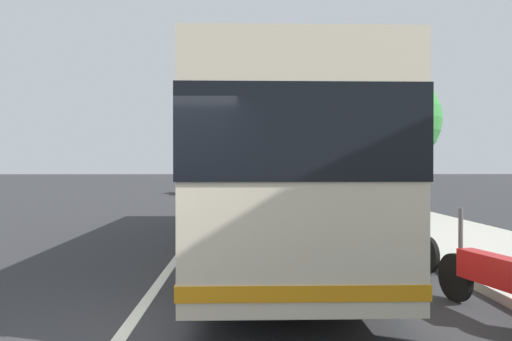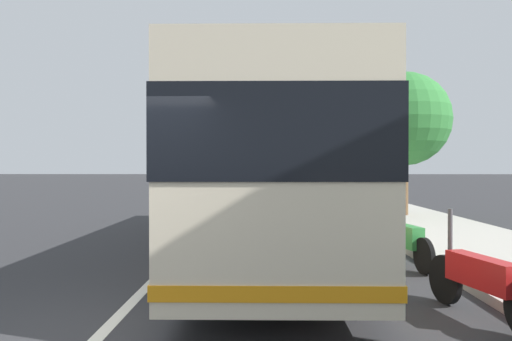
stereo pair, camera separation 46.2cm
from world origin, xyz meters
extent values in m
plane|color=#2D2D30|center=(0.00, 0.00, 0.00)|extent=(220.00, 220.00, 0.00)
cube|color=#B2ADA3|center=(10.00, -6.53, 0.07)|extent=(110.00, 3.60, 0.14)
cube|color=silver|center=(10.00, 0.00, 0.00)|extent=(110.00, 0.16, 0.01)
cube|color=beige|center=(5.57, -1.89, 1.77)|extent=(12.11, 2.47, 2.85)
cube|color=black|center=(5.57, -1.89, 2.16)|extent=(12.15, 2.51, 0.97)
cube|color=orange|center=(5.57, -1.89, 0.60)|extent=(12.14, 2.50, 0.16)
cylinder|color=black|center=(9.44, -0.76, 0.50)|extent=(1.00, 0.30, 1.00)
cylinder|color=black|center=(9.44, -3.02, 0.50)|extent=(1.00, 0.30, 1.00)
cylinder|color=black|center=(1.69, -0.77, 0.50)|extent=(1.00, 0.30, 1.00)
cylinder|color=black|center=(1.69, -3.03, 0.50)|extent=(1.00, 0.30, 1.00)
cylinder|color=black|center=(1.35, -4.18, 0.32)|extent=(0.65, 0.22, 0.65)
cube|color=red|center=(0.64, -4.35, 0.57)|extent=(1.12, 0.48, 0.36)
cylinder|color=#4C4C51|center=(1.24, -4.21, 0.92)|extent=(0.06, 0.06, 0.70)
cylinder|color=black|center=(4.53, -4.22, 0.31)|extent=(0.63, 0.19, 0.62)
cylinder|color=black|center=(3.11, -4.48, 0.31)|extent=(0.63, 0.19, 0.62)
cube|color=#338C3F|center=(3.82, -4.35, 0.56)|extent=(1.11, 0.43, 0.39)
cylinder|color=#4C4C51|center=(4.43, -4.24, 0.91)|extent=(0.06, 0.06, 0.70)
cube|color=gray|center=(28.51, -2.31, 0.53)|extent=(4.06, 1.91, 0.71)
cube|color=black|center=(28.25, -2.31, 1.16)|extent=(2.11, 1.74, 0.55)
cylinder|color=black|center=(29.85, -1.46, 0.32)|extent=(0.64, 0.22, 0.64)
cylinder|color=black|center=(29.84, -3.18, 0.32)|extent=(0.64, 0.22, 0.64)
cylinder|color=black|center=(27.18, -1.44, 0.32)|extent=(0.64, 0.22, 0.64)
cylinder|color=black|center=(27.17, -3.17, 0.32)|extent=(0.64, 0.22, 0.64)
cube|color=gray|center=(27.53, 1.46, 0.55)|extent=(4.47, 1.85, 0.73)
cube|color=black|center=(27.80, 1.45, 1.21)|extent=(2.34, 1.65, 0.59)
cylinder|color=black|center=(26.05, 0.71, 0.32)|extent=(0.65, 0.24, 0.64)
cylinder|color=black|center=(26.09, 2.28, 0.32)|extent=(0.65, 0.24, 0.64)
cylinder|color=black|center=(28.97, 0.63, 0.32)|extent=(0.65, 0.24, 0.64)
cylinder|color=black|center=(29.01, 2.21, 0.32)|extent=(0.65, 0.24, 0.64)
cube|color=gray|center=(48.33, -1.66, 0.56)|extent=(4.49, 1.91, 0.76)
cube|color=black|center=(48.26, -1.66, 1.24)|extent=(2.49, 1.70, 0.59)
cylinder|color=black|center=(49.77, -0.81, 0.32)|extent=(0.65, 0.24, 0.64)
cylinder|color=black|center=(49.82, -2.41, 0.32)|extent=(0.65, 0.24, 0.64)
cylinder|color=black|center=(46.84, -0.91, 0.32)|extent=(0.65, 0.24, 0.64)
cylinder|color=black|center=(46.90, -2.51, 0.32)|extent=(0.65, 0.24, 0.64)
cylinder|color=brown|center=(11.91, -6.65, 1.25)|extent=(0.33, 0.33, 2.50)
sphere|color=#337F38|center=(11.91, -6.65, 3.48)|extent=(3.25, 3.25, 3.25)
camera|label=1|loc=(-5.16, -1.30, 1.83)|focal=34.26mm
camera|label=2|loc=(-5.16, -1.76, 1.83)|focal=34.26mm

